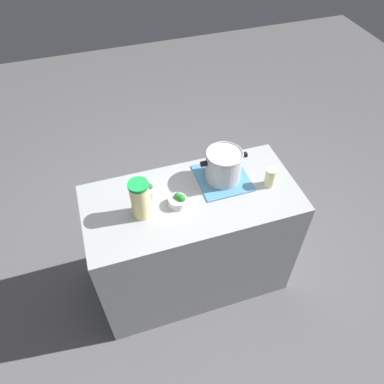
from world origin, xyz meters
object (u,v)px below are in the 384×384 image
(lemonade_pitcher, at_px, (140,199))
(broccoli_bowl_front, at_px, (149,189))
(mason_jar, at_px, (270,177))
(broccoli_bowl_center, at_px, (178,200))
(cooking_pot, at_px, (224,165))

(lemonade_pitcher, distance_m, broccoli_bowl_front, 0.19)
(mason_jar, bearing_deg, broccoli_bowl_center, 178.42)
(broccoli_bowl_front, bearing_deg, cooking_pot, -2.49)
(cooking_pot, height_order, broccoli_bowl_front, cooking_pot)
(cooking_pot, bearing_deg, broccoli_bowl_center, -159.24)
(mason_jar, height_order, broccoli_bowl_center, mason_jar)
(lemonade_pitcher, bearing_deg, broccoli_bowl_front, 63.23)
(lemonade_pitcher, xyz_separation_m, broccoli_bowl_front, (0.07, 0.15, -0.09))
(lemonade_pitcher, relative_size, broccoli_bowl_front, 2.02)
(lemonade_pitcher, height_order, broccoli_bowl_front, lemonade_pitcher)
(mason_jar, bearing_deg, lemonade_pitcher, 179.03)
(broccoli_bowl_center, bearing_deg, cooking_pot, 20.76)
(lemonade_pitcher, relative_size, mason_jar, 1.94)
(lemonade_pitcher, distance_m, mason_jar, 0.79)
(mason_jar, relative_size, broccoli_bowl_front, 1.04)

